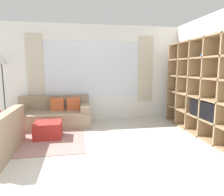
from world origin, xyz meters
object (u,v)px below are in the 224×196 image
(ottoman, at_px, (48,130))
(shelving_unit, at_px, (203,88))
(couch_main, at_px, (54,115))
(floor_lamp, at_px, (2,65))

(ottoman, bearing_deg, shelving_unit, -4.55)
(couch_main, relative_size, ottoman, 3.30)
(couch_main, height_order, ottoman, couch_main)
(couch_main, distance_m, floor_lamp, 1.81)
(ottoman, xyz_separation_m, floor_lamp, (-1.23, 1.15, 1.40))
(couch_main, height_order, floor_lamp, floor_lamp)
(floor_lamp, bearing_deg, shelving_unit, -16.97)
(shelving_unit, height_order, ottoman, shelving_unit)
(shelving_unit, height_order, floor_lamp, shelving_unit)
(shelving_unit, xyz_separation_m, ottoman, (-3.43, 0.27, -0.89))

